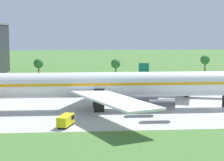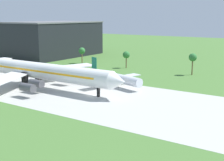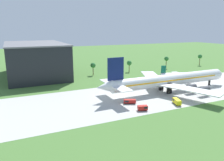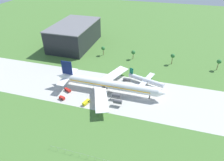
% 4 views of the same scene
% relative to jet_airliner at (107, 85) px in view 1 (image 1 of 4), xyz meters
% --- Properties ---
extents(ground_plane, '(600.00, 600.00, 0.00)m').
position_rel_jet_airliner_xyz_m(ground_plane, '(26.99, 0.26, -5.99)').
color(ground_plane, '#477233').
extents(taxiway_strip, '(320.00, 44.00, 0.02)m').
position_rel_jet_airliner_xyz_m(taxiway_strip, '(26.99, 0.26, -5.98)').
color(taxiway_strip, '#B2B2AD').
rests_on(taxiway_strip, ground_plane).
extents(jet_airliner, '(79.26, 58.44, 19.36)m').
position_rel_jet_airliner_xyz_m(jet_airliner, '(0.00, 0.00, 0.00)').
color(jet_airliner, white).
rests_on(jet_airliner, ground_plane).
extents(regional_aircraft, '(27.46, 25.01, 9.57)m').
position_rel_jet_airliner_xyz_m(regional_aircraft, '(24.28, 16.88, -2.83)').
color(regional_aircraft, silver).
rests_on(regional_aircraft, ground_plane).
extents(baggage_tug, '(3.61, 5.82, 2.32)m').
position_rel_jet_airliner_xyz_m(baggage_tug, '(-9.34, -17.19, -4.73)').
color(baggage_tug, black).
rests_on(baggage_tug, ground_plane).
extents(palm_tree_row, '(103.43, 3.60, 9.73)m').
position_rel_jet_airliner_xyz_m(palm_tree_row, '(26.63, 54.28, 1.19)').
color(palm_tree_row, brown).
rests_on(palm_tree_row, ground_plane).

